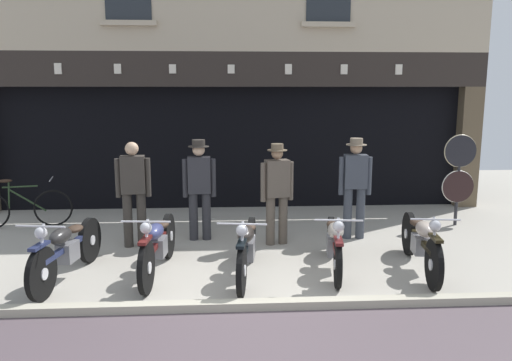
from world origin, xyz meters
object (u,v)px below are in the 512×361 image
salesman_left (133,189)px  motorcycle_center_right (334,242)px  motorcycle_left (67,249)px  motorcycle_center (247,247)px  salesman_right (277,190)px  tyre_sign_pole (459,170)px  advert_board_near (103,123)px  motorcycle_center_left (158,244)px  shopkeeper_center (199,185)px  assistant_far_right (355,183)px  leaning_bicycle (21,208)px  motorcycle_right (421,241)px

salesman_left → motorcycle_center_right: bearing=150.9°
motorcycle_left → motorcycle_center_right: (3.67, 0.14, -0.02)m
motorcycle_center → salesman_right: (0.56, 1.46, 0.50)m
motorcycle_center_right → tyre_sign_pole: tyre_sign_pole is taller
motorcycle_center → advert_board_near: bearing=-48.1°
salesman_left → motorcycle_center_left: bearing=106.8°
advert_board_near → motorcycle_center_left: bearing=-68.3°
motorcycle_center → salesman_left: 2.36m
motorcycle_left → salesman_right: size_ratio=1.23×
motorcycle_left → tyre_sign_pole: 6.95m
salesman_left → advert_board_near: (-1.09, 2.81, 0.87)m
motorcycle_center → shopkeeper_center: 2.01m
motorcycle_center_right → shopkeeper_center: (-1.97, 1.62, 0.54)m
motorcycle_left → tyre_sign_pole: bearing=-150.9°
salesman_right → assistant_far_right: assistant_far_right is taller
assistant_far_right → advert_board_near: bearing=-25.4°
motorcycle_left → motorcycle_center: size_ratio=1.03×
motorcycle_left → shopkeeper_center: bearing=-125.1°
shopkeeper_center → leaning_bicycle: (-3.36, 0.98, -0.58)m
motorcycle_center_left → motorcycle_center: motorcycle_center_left is taller
assistant_far_right → advert_board_near: advert_board_near is taller
shopkeeper_center → assistant_far_right: size_ratio=0.99×
motorcycle_center_left → motorcycle_center: 1.23m
motorcycle_center_right → advert_board_near: advert_board_near is taller
shopkeeper_center → advert_board_near: 3.38m
salesman_left → tyre_sign_pole: bearing=-176.4°
motorcycle_center → tyre_sign_pole: size_ratio=1.16×
salesman_right → shopkeeper_center: bearing=-27.9°
motorcycle_center_right → motorcycle_right: motorcycle_right is taller
motorcycle_center_left → advert_board_near: 4.64m
motorcycle_right → tyre_sign_pole: size_ratio=1.20×
motorcycle_center → leaning_bicycle: 4.94m
assistant_far_right → leaning_bicycle: size_ratio=0.98×
salesman_left → tyre_sign_pole: tyre_sign_pole is taller
motorcycle_left → salesman_left: 1.66m
shopkeeper_center → salesman_right: (1.28, -0.34, -0.03)m
motorcycle_center_left → motorcycle_center_right: bearing=-174.9°
advert_board_near → motorcycle_center: bearing=-56.2°
motorcycle_center → shopkeeper_center: bearing=-59.9°
motorcycle_center_right → motorcycle_right: size_ratio=0.91×
salesman_right → leaning_bicycle: bearing=-29.0°
motorcycle_left → leaning_bicycle: (-1.67, 2.74, -0.06)m
motorcycle_right → salesman_right: 2.40m
motorcycle_left → shopkeeper_center: shopkeeper_center is taller
salesman_right → motorcycle_center_right: bearing=105.1°
salesman_right → tyre_sign_pole: (3.51, 0.98, 0.13)m
tyre_sign_pole → advert_board_near: size_ratio=1.80×
advert_board_near → motorcycle_center_right: bearing=-45.0°
motorcycle_center → salesman_left: salesman_left is taller
motorcycle_right → motorcycle_center: bearing=9.3°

